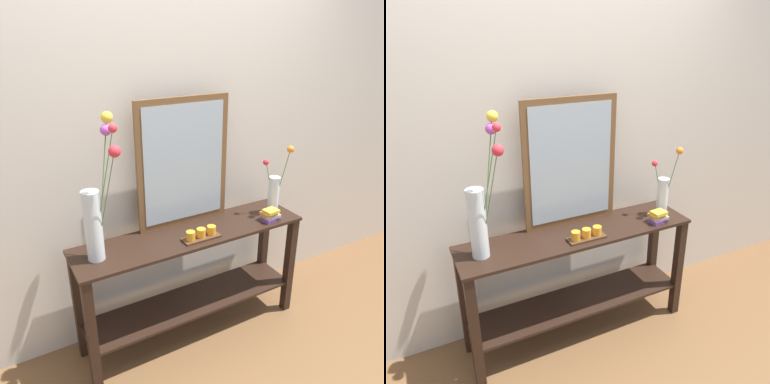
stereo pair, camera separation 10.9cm
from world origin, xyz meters
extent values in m
cube|color=brown|center=(0.00, 0.00, -0.01)|extent=(7.00, 6.00, 0.02)
cube|color=beige|center=(0.00, 0.31, 1.35)|extent=(6.40, 0.08, 2.70)
cube|color=black|center=(0.00, 0.00, 0.77)|extent=(1.53, 0.37, 0.02)
cube|color=black|center=(0.00, 0.00, 0.24)|extent=(1.47, 0.33, 0.02)
cube|color=black|center=(-0.73, -0.15, 0.38)|extent=(0.06, 0.06, 0.76)
cube|color=black|center=(0.73, -0.15, 0.38)|extent=(0.06, 0.06, 0.76)
cube|color=black|center=(-0.73, 0.15, 0.38)|extent=(0.06, 0.06, 0.76)
cube|color=black|center=(0.73, 0.15, 0.38)|extent=(0.06, 0.06, 0.76)
cube|color=brown|center=(0.03, 0.16, 1.19)|extent=(0.63, 0.03, 0.83)
cube|color=#9EADB7|center=(0.03, 0.14, 1.19)|extent=(0.55, 0.00, 0.75)
cylinder|color=silver|center=(-0.62, 0.00, 0.98)|extent=(0.10, 0.10, 0.41)
cylinder|color=#4C753D|center=(-0.54, 0.04, 1.17)|extent=(0.14, 0.08, 0.75)
sphere|color=yellow|center=(-0.47, 0.07, 1.55)|extent=(0.06, 0.06, 0.06)
cylinder|color=#4C753D|center=(-0.56, -0.04, 1.16)|extent=(0.15, 0.07, 0.73)
sphere|color=red|center=(-0.49, -0.07, 1.52)|extent=(0.05, 0.05, 0.05)
cylinder|color=#4C753D|center=(-0.56, -0.06, 1.11)|extent=(0.11, 0.14, 0.63)
sphere|color=red|center=(-0.50, -0.12, 1.42)|extent=(0.06, 0.06, 0.06)
cylinder|color=#4C753D|center=(-0.54, 0.03, 1.14)|extent=(0.12, 0.06, 0.69)
sphere|color=#B24CB7|center=(-0.49, 0.06, 1.49)|extent=(0.06, 0.06, 0.06)
cylinder|color=silver|center=(0.64, -0.01, 0.91)|extent=(0.08, 0.08, 0.26)
cylinder|color=#4C753D|center=(0.62, 0.00, 0.97)|extent=(0.08, 0.04, 0.35)
sphere|color=red|center=(0.58, 0.02, 1.15)|extent=(0.04, 0.04, 0.04)
cylinder|color=#4C753D|center=(0.67, -0.05, 1.02)|extent=(0.05, 0.08, 0.45)
sphere|color=orange|center=(0.69, -0.09, 1.25)|extent=(0.05, 0.05, 0.05)
cube|color=#472D1C|center=(0.01, -0.09, 0.78)|extent=(0.24, 0.09, 0.01)
cylinder|color=orange|center=(-0.06, -0.09, 0.82)|extent=(0.06, 0.06, 0.05)
cylinder|color=orange|center=(0.01, -0.09, 0.82)|extent=(0.06, 0.06, 0.05)
cylinder|color=orange|center=(0.09, -0.09, 0.82)|extent=(0.06, 0.06, 0.05)
cube|color=#663884|center=(0.55, -0.11, 0.79)|extent=(0.13, 0.08, 0.02)
cube|color=#B2A893|center=(0.55, -0.10, 0.81)|extent=(0.12, 0.10, 0.02)
cube|color=orange|center=(0.54, -0.10, 0.83)|extent=(0.10, 0.08, 0.02)
cube|color=gold|center=(0.54, -0.11, 0.85)|extent=(0.10, 0.09, 0.02)
camera|label=1|loc=(-1.08, -1.91, 1.98)|focal=36.56mm
camera|label=2|loc=(-0.98, -1.96, 1.98)|focal=36.56mm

